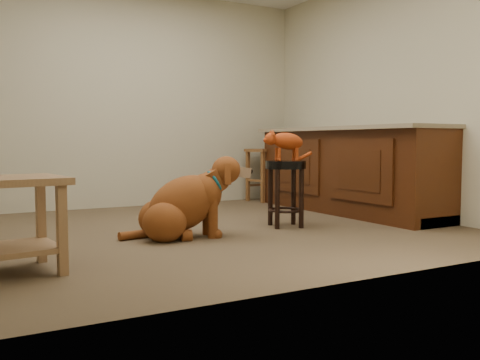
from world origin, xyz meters
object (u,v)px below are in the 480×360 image
padded_stool (286,180)px  golden_retriever (184,205)px  wood_stool (264,174)px  tabby_kitten (285,142)px  side_table (14,210)px

padded_stool → golden_retriever: size_ratio=0.56×
padded_stool → golden_retriever: bearing=-176.4°
wood_stool → tabby_kitten: (-0.95, -1.90, 0.42)m
padded_stool → wood_stool: wood_stool is taller
padded_stool → tabby_kitten: (-0.01, 0.00, 0.35)m
wood_stool → side_table: wood_stool is taller
side_table → golden_retriever: bearing=24.4°
wood_stool → tabby_kitten: tabby_kitten is taller
padded_stool → side_table: bearing=-164.1°
padded_stool → golden_retriever: 1.05m
padded_stool → tabby_kitten: bearing=157.8°
golden_retriever → padded_stool: bearing=15.5°
padded_stool → wood_stool: size_ratio=0.88×
padded_stool → tabby_kitten: tabby_kitten is taller
side_table → tabby_kitten: 2.50m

